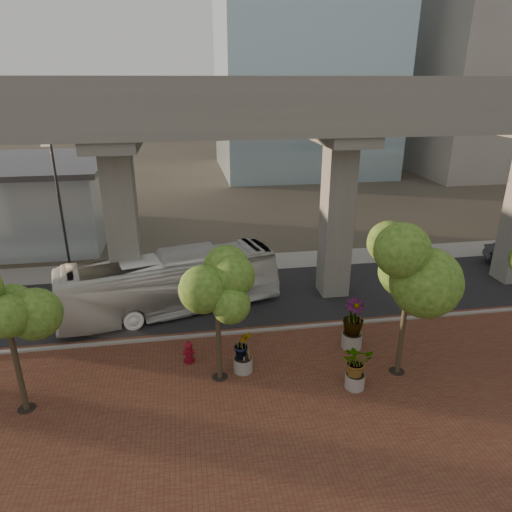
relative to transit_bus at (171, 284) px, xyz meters
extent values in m
plane|color=#3A352A|center=(3.67, -1.09, -1.69)|extent=(160.00, 160.00, 0.00)
cube|color=brown|center=(3.67, -9.09, -1.66)|extent=(70.00, 13.00, 0.06)
cube|color=black|center=(3.67, 0.91, -1.67)|extent=(90.00, 8.00, 0.04)
cube|color=gray|center=(3.67, -3.09, -1.61)|extent=(70.00, 0.25, 0.16)
cube|color=gray|center=(3.67, 6.41, -1.66)|extent=(90.00, 3.00, 0.06)
cube|color=gray|center=(3.67, -0.69, 8.81)|extent=(72.00, 2.40, 1.80)
cube|color=gray|center=(3.67, 2.51, 8.81)|extent=(72.00, 2.40, 1.80)
cube|color=gray|center=(3.67, -1.79, 10.21)|extent=(72.00, 0.12, 1.00)
cube|color=gray|center=(3.67, 3.61, 10.21)|extent=(72.00, 0.12, 1.00)
cube|color=#A59E95|center=(41.67, 34.91, 10.31)|extent=(18.00, 16.00, 24.00)
imported|color=white|center=(0.00, 0.00, 0.00)|extent=(12.46, 5.79, 3.38)
cylinder|color=maroon|center=(0.81, -5.23, -1.58)|extent=(0.50, 0.50, 0.11)
cylinder|color=maroon|center=(0.81, -5.23, -1.18)|extent=(0.33, 0.33, 0.80)
sphere|color=maroon|center=(0.81, -5.23, -0.78)|extent=(0.39, 0.39, 0.39)
cylinder|color=maroon|center=(0.81, -5.23, -0.60)|extent=(0.11, 0.11, 0.14)
cylinder|color=maroon|center=(0.81, -5.23, -1.11)|extent=(0.55, 0.22, 0.22)
cylinder|color=#A8A598|center=(7.67, -8.25, -1.31)|extent=(0.82, 0.82, 0.64)
imported|color=#2D5516|center=(7.67, -8.25, -0.31)|extent=(1.83, 1.83, 1.37)
cylinder|color=#99968B|center=(8.63, -5.27, -1.25)|extent=(0.97, 0.97, 0.76)
imported|color=#2D5516|center=(8.63, -5.27, 0.02)|extent=(2.38, 2.38, 1.79)
cylinder|color=gray|center=(3.17, -6.33, -1.30)|extent=(0.84, 0.84, 0.66)
imported|color=#2D5516|center=(3.17, -6.33, -0.27)|extent=(1.88, 1.88, 1.41)
cylinder|color=#433826|center=(-5.66, -7.44, 0.19)|extent=(0.22, 0.22, 3.64)
cylinder|color=black|center=(-5.66, -7.44, -1.63)|extent=(0.70, 0.70, 0.01)
cylinder|color=#433826|center=(2.10, -6.63, 0.02)|extent=(0.22, 0.22, 3.30)
cylinder|color=black|center=(2.10, -6.63, -1.63)|extent=(0.70, 0.70, 0.01)
cylinder|color=#433826|center=(9.96, -7.49, 0.30)|extent=(0.22, 0.22, 3.86)
cylinder|color=black|center=(9.96, -7.49, -1.63)|extent=(0.70, 0.70, 0.01)
cylinder|color=#2B2B2F|center=(-6.49, 5.29, 2.79)|extent=(0.16, 0.16, 8.87)
cube|color=#2B2B2F|center=(-6.49, 4.74, 7.22)|extent=(0.17, 1.11, 0.17)
cube|color=silver|center=(-6.49, 4.18, 7.11)|extent=(0.44, 0.22, 0.13)
cylinder|color=#313036|center=(11.72, 6.41, 1.88)|extent=(0.12, 0.12, 7.06)
cube|color=#313036|center=(11.72, 5.97, 5.41)|extent=(0.13, 0.88, 0.13)
cube|color=silver|center=(11.72, 5.53, 5.32)|extent=(0.35, 0.18, 0.11)
camera|label=1|loc=(0.98, -23.37, 10.60)|focal=32.00mm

